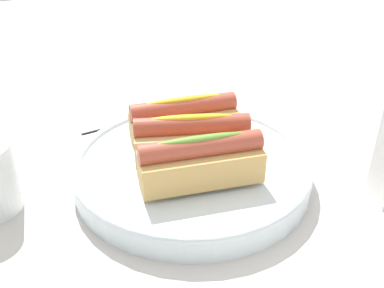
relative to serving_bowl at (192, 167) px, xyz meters
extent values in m
plane|color=beige|center=(0.01, -0.01, -0.02)|extent=(2.40, 2.40, 0.00)
cylinder|color=silver|center=(0.00, 0.00, 0.00)|extent=(0.32, 0.32, 0.03)
torus|color=silver|center=(0.00, 0.00, 0.01)|extent=(0.32, 0.32, 0.01)
cube|color=tan|center=(-0.01, -0.05, 0.04)|extent=(0.15, 0.06, 0.04)
cylinder|color=#B24C38|center=(-0.01, -0.05, 0.06)|extent=(0.15, 0.03, 0.03)
ellipsoid|color=gold|center=(-0.01, -0.05, 0.08)|extent=(0.11, 0.02, 0.01)
cube|color=#DBB270|center=(0.00, 0.00, 0.04)|extent=(0.16, 0.08, 0.04)
cylinder|color=#A84733|center=(0.00, 0.00, 0.06)|extent=(0.15, 0.06, 0.03)
ellipsoid|color=gold|center=(0.00, 0.00, 0.08)|extent=(0.11, 0.04, 0.01)
cube|color=tan|center=(0.01, 0.05, 0.04)|extent=(0.15, 0.06, 0.04)
cylinder|color=#B24C38|center=(0.01, 0.05, 0.06)|extent=(0.15, 0.04, 0.03)
ellipsoid|color=olive|center=(0.01, 0.05, 0.08)|extent=(0.11, 0.02, 0.01)
cylinder|color=black|center=(0.02, -0.20, -0.02)|extent=(0.22, 0.04, 0.01)
cylinder|color=black|center=(-0.01, -0.21, -0.02)|extent=(0.21, 0.06, 0.01)
camera|label=1|loc=(0.17, 0.48, 0.34)|focal=41.53mm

